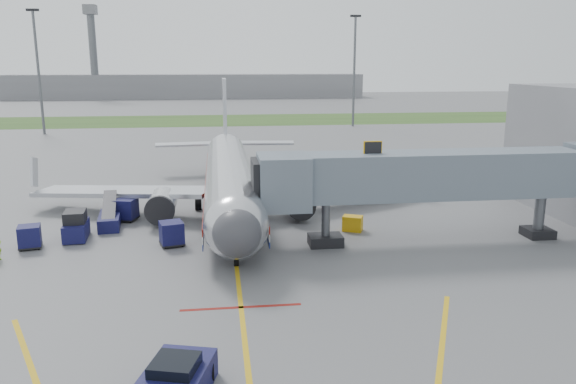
{
  "coord_description": "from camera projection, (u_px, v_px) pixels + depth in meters",
  "views": [
    {
      "loc": [
        -0.97,
        -29.81,
        11.78
      ],
      "look_at": [
        3.78,
        7.15,
        3.2
      ],
      "focal_mm": 35.0,
      "sensor_mm": 36.0,
      "label": 1
    }
  ],
  "objects": [
    {
      "name": "ground",
      "position": [
        238.0,
        277.0,
        31.58
      ],
      "size": [
        400.0,
        400.0,
        0.0
      ],
      "primitive_type": "plane",
      "color": "#565659",
      "rests_on": "ground"
    },
    {
      "name": "grass_strip",
      "position": [
        220.0,
        120.0,
        118.57
      ],
      "size": [
        300.0,
        25.0,
        0.01
      ],
      "primitive_type": "cube",
      "color": "#2D4C1E",
      "rests_on": "ground"
    },
    {
      "name": "apron_markings",
      "position": [
        245.0,
        340.0,
        24.43
      ],
      "size": [
        21.52,
        50.0,
        0.01
      ],
      "color": "gold",
      "rests_on": "ground"
    },
    {
      "name": "airliner",
      "position": [
        230.0,
        178.0,
        45.73
      ],
      "size": [
        32.1,
        35.67,
        10.25
      ],
      "color": "silver",
      "rests_on": "ground"
    },
    {
      "name": "jet_bridge",
      "position": [
        428.0,
        177.0,
        37.01
      ],
      "size": [
        25.3,
        4.0,
        6.9
      ],
      "color": "slate",
      "rests_on": "ground"
    },
    {
      "name": "light_mast_left",
      "position": [
        38.0,
        69.0,
        93.09
      ],
      "size": [
        2.0,
        0.44,
        20.4
      ],
      "color": "#595B60",
      "rests_on": "ground"
    },
    {
      "name": "light_mast_right",
      "position": [
        354.0,
        69.0,
        104.76
      ],
      "size": [
        2.0,
        0.44,
        20.4
      ],
      "color": "#595B60",
      "rests_on": "ground"
    },
    {
      "name": "distant_terminal",
      "position": [
        188.0,
        86.0,
        193.75
      ],
      "size": [
        120.0,
        14.0,
        8.0
      ],
      "primitive_type": "cube",
      "color": "slate",
      "rests_on": "ground"
    },
    {
      "name": "control_tower",
      "position": [
        93.0,
        46.0,
        182.2
      ],
      "size": [
        4.0,
        4.0,
        30.0
      ],
      "color": "#595B60",
      "rests_on": "ground"
    },
    {
      "name": "pushback_tug",
      "position": [
        176.0,
        382.0,
        20.15
      ],
      "size": [
        3.05,
        3.99,
        1.47
      ],
      "color": "#0D0F39",
      "rests_on": "ground"
    },
    {
      "name": "baggage_tug",
      "position": [
        76.0,
        227.0,
        38.31
      ],
      "size": [
        1.71,
        2.96,
        1.99
      ],
      "color": "#0D0F39",
      "rests_on": "ground"
    },
    {
      "name": "baggage_cart_a",
      "position": [
        126.0,
        210.0,
        42.8
      ],
      "size": [
        1.94,
        1.94,
        1.7
      ],
      "color": "#0D0F39",
      "rests_on": "ground"
    },
    {
      "name": "baggage_cart_b",
      "position": [
        30.0,
        237.0,
        36.43
      ],
      "size": [
        1.67,
        1.67,
        1.51
      ],
      "color": "#0D0F39",
      "rests_on": "ground"
    },
    {
      "name": "baggage_cart_c",
      "position": [
        172.0,
        234.0,
        36.94
      ],
      "size": [
        1.83,
        1.83,
        1.61
      ],
      "color": "#0D0F39",
      "rests_on": "ground"
    },
    {
      "name": "belt_loader",
      "position": [
        110.0,
        219.0,
        41.28
      ],
      "size": [
        1.88,
        4.63,
        2.21
      ],
      "color": "#0D0F39",
      "rests_on": "ground"
    },
    {
      "name": "ground_power_cart",
      "position": [
        353.0,
        224.0,
        40.26
      ],
      "size": [
        1.62,
        1.4,
        1.09
      ],
      "color": "#DDA00D",
      "rests_on": "ground"
    }
  ]
}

